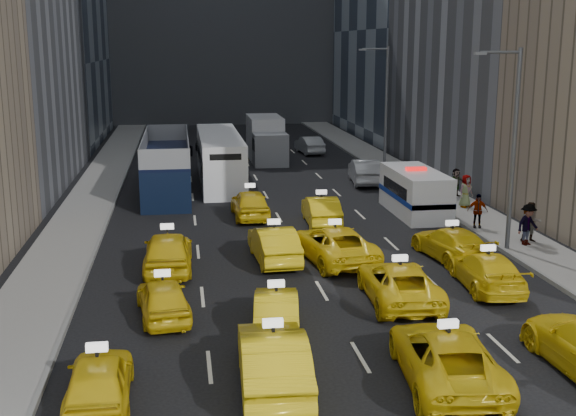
# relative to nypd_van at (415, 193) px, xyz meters

# --- Properties ---
(ground) EXTENTS (160.00, 160.00, 0.00)m
(ground) POSITION_rel_nypd_van_xyz_m (-7.49, -19.65, -1.18)
(ground) COLOR black
(ground) RESTS_ON ground
(sidewalk_west) EXTENTS (3.00, 90.00, 0.15)m
(sidewalk_west) POSITION_rel_nypd_van_xyz_m (-17.99, 5.35, -1.11)
(sidewalk_west) COLOR gray
(sidewalk_west) RESTS_ON ground
(sidewalk_east) EXTENTS (3.00, 90.00, 0.15)m
(sidewalk_east) POSITION_rel_nypd_van_xyz_m (3.01, 5.35, -1.11)
(sidewalk_east) COLOR gray
(sidewalk_east) RESTS_ON ground
(curb_west) EXTENTS (0.15, 90.00, 0.18)m
(curb_west) POSITION_rel_nypd_van_xyz_m (-16.54, 5.35, -1.09)
(curb_west) COLOR slate
(curb_west) RESTS_ON ground
(curb_east) EXTENTS (0.15, 90.00, 0.18)m
(curb_east) POSITION_rel_nypd_van_xyz_m (1.56, 5.35, -1.09)
(curb_east) COLOR slate
(curb_east) RESTS_ON ground
(streetlight_near) EXTENTS (2.15, 0.22, 9.00)m
(streetlight_near) POSITION_rel_nypd_van_xyz_m (1.70, -7.65, 3.74)
(streetlight_near) COLOR #595B60
(streetlight_near) RESTS_ON ground
(streetlight_far) EXTENTS (2.15, 0.22, 9.00)m
(streetlight_far) POSITION_rel_nypd_van_xyz_m (1.70, 12.35, 3.74)
(streetlight_far) COLOR #595B60
(streetlight_far) RESTS_ON ground
(taxi_4) EXTENTS (1.73, 4.13, 1.40)m
(taxi_4) POSITION_rel_nypd_van_xyz_m (-14.88, -19.53, -0.49)
(taxi_4) COLOR yellow
(taxi_4) RESTS_ON ground
(taxi_5) EXTENTS (2.00, 5.16, 1.67)m
(taxi_5) POSITION_rel_nypd_van_xyz_m (-10.33, -19.26, -0.35)
(taxi_5) COLOR yellow
(taxi_5) RESTS_ON ground
(taxi_6) EXTENTS (3.03, 5.59, 1.49)m
(taxi_6) POSITION_rel_nypd_van_xyz_m (-5.55, -19.57, -0.44)
(taxi_6) COLOR yellow
(taxi_6) RESTS_ON ground
(taxi_8) EXTENTS (2.13, 4.19, 1.37)m
(taxi_8) POSITION_rel_nypd_van_xyz_m (-13.36, -13.54, -0.50)
(taxi_8) COLOR yellow
(taxi_8) RESTS_ON ground
(taxi_9) EXTENTS (1.91, 4.18, 1.33)m
(taxi_9) POSITION_rel_nypd_van_xyz_m (-9.68, -15.08, -0.52)
(taxi_9) COLOR yellow
(taxi_9) RESTS_ON ground
(taxi_10) EXTENTS (2.67, 5.28, 1.43)m
(taxi_10) POSITION_rel_nypd_van_xyz_m (-4.95, -13.22, -0.47)
(taxi_10) COLOR yellow
(taxi_10) RESTS_ON ground
(taxi_11) EXTENTS (2.31, 4.91, 1.39)m
(taxi_11) POSITION_rel_nypd_van_xyz_m (-1.20, -12.29, -0.49)
(taxi_11) COLOR yellow
(taxi_11) RESTS_ON ground
(taxi_12) EXTENTS (2.04, 4.89, 1.65)m
(taxi_12) POSITION_rel_nypd_van_xyz_m (-13.26, -8.24, -0.36)
(taxi_12) COLOR yellow
(taxi_12) RESTS_ON ground
(taxi_13) EXTENTS (1.89, 4.75, 1.54)m
(taxi_13) POSITION_rel_nypd_van_xyz_m (-8.78, -7.61, -0.42)
(taxi_13) COLOR yellow
(taxi_13) RESTS_ON ground
(taxi_14) EXTENTS (3.26, 5.77, 1.52)m
(taxi_14) POSITION_rel_nypd_van_xyz_m (-6.20, -7.95, -0.42)
(taxi_14) COLOR yellow
(taxi_14) RESTS_ON ground
(taxi_15) EXTENTS (2.58, 5.03, 1.40)m
(taxi_15) POSITION_rel_nypd_van_xyz_m (-1.14, -8.41, -0.49)
(taxi_15) COLOR yellow
(taxi_15) RESTS_ON ground
(taxi_16) EXTENTS (1.92, 4.60, 1.56)m
(taxi_16) POSITION_rel_nypd_van_xyz_m (-9.02, 0.45, -0.41)
(taxi_16) COLOR yellow
(taxi_16) RESTS_ON ground
(taxi_17) EXTENTS (1.78, 4.58, 1.49)m
(taxi_17) POSITION_rel_nypd_van_xyz_m (-5.52, -1.51, -0.44)
(taxi_17) COLOR yellow
(taxi_17) RESTS_ON ground
(nypd_van) EXTENTS (2.54, 6.15, 2.61)m
(nypd_van) POSITION_rel_nypd_van_xyz_m (0.00, 0.00, 0.00)
(nypd_van) COLOR white
(nypd_van) RESTS_ON ground
(double_decker) EXTENTS (3.53, 12.40, 3.57)m
(double_decker) POSITION_rel_nypd_van_xyz_m (-13.50, 8.02, 0.59)
(double_decker) COLOR black
(double_decker) RESTS_ON ground
(city_bus) EXTENTS (3.47, 12.86, 3.28)m
(city_bus) POSITION_rel_nypd_van_xyz_m (-10.04, 10.88, 0.44)
(city_bus) COLOR white
(city_bus) RESTS_ON ground
(box_truck) EXTENTS (3.25, 7.74, 3.44)m
(box_truck) POSITION_rel_nypd_van_xyz_m (-5.83, 19.78, 0.51)
(box_truck) COLOR silver
(box_truck) RESTS_ON ground
(misc_car_0) EXTENTS (2.29, 5.15, 1.64)m
(misc_car_0) POSITION_rel_nypd_van_xyz_m (-0.47, 9.10, -0.36)
(misc_car_0) COLOR #999BA0
(misc_car_0) RESTS_ON ground
(misc_car_1) EXTENTS (2.84, 5.19, 1.38)m
(misc_car_1) POSITION_rel_nypd_van_xyz_m (-12.96, 21.58, -0.49)
(misc_car_1) COLOR black
(misc_car_1) RESTS_ON ground
(misc_car_2) EXTENTS (2.93, 5.84, 1.63)m
(misc_car_2) POSITION_rel_nypd_van_xyz_m (-5.39, 25.20, -0.37)
(misc_car_2) COLOR slate
(misc_car_2) RESTS_ON ground
(misc_car_3) EXTENTS (2.16, 4.54, 1.50)m
(misc_car_3) POSITION_rel_nypd_van_xyz_m (-10.32, 24.64, -0.43)
(misc_car_3) COLOR black
(misc_car_3) RESTS_ON ground
(misc_car_4) EXTENTS (2.00, 4.60, 1.47)m
(misc_car_4) POSITION_rel_nypd_van_xyz_m (-1.75, 22.98, -0.45)
(misc_car_4) COLOR #9EA1A5
(misc_car_4) RESTS_ON ground
(pedestrian_1) EXTENTS (1.01, 0.72, 1.87)m
(pedestrian_1) POSITION_rel_nypd_van_xyz_m (3.35, -6.77, -0.10)
(pedestrian_1) COLOR gray
(pedestrian_1) RESTS_ON sidewalk_east
(pedestrian_2) EXTENTS (1.34, 0.95, 1.91)m
(pedestrian_2) POSITION_rel_nypd_van_xyz_m (2.94, -7.28, -0.08)
(pedestrian_2) COLOR gray
(pedestrian_2) RESTS_ON sidewalk_east
(pedestrian_3) EXTENTS (1.08, 0.67, 1.72)m
(pedestrian_3) POSITION_rel_nypd_van_xyz_m (1.95, -3.90, -0.17)
(pedestrian_3) COLOR gray
(pedestrian_3) RESTS_ON sidewalk_east
(pedestrian_4) EXTENTS (1.02, 0.79, 1.85)m
(pedestrian_4) POSITION_rel_nypd_van_xyz_m (3.17, 0.63, -0.11)
(pedestrian_4) COLOR gray
(pedestrian_4) RESTS_ON sidewalk_east
(pedestrian_5) EXTENTS (1.64, 0.97, 1.70)m
(pedestrian_5) POSITION_rel_nypd_van_xyz_m (3.70, 3.49, -0.18)
(pedestrian_5) COLOR gray
(pedestrian_5) RESTS_ON sidewalk_east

